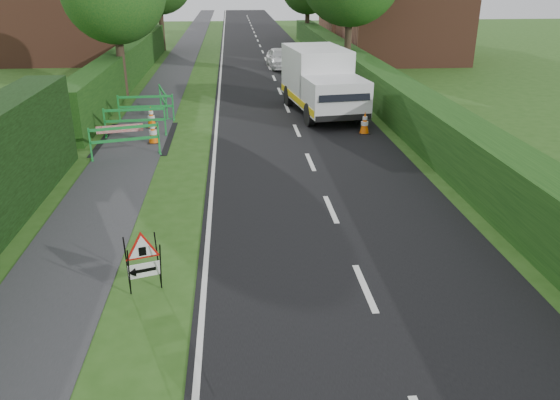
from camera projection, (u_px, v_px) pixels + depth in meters
ground at (223, 330)px, 8.57m from camera, size 120.00×120.00×0.00m
road_surface at (261, 48)px, 40.95m from camera, size 6.00×90.00×0.02m
footpath at (187, 48)px, 40.51m from camera, size 2.00×90.00×0.02m
hedge_west_far at (131, 81)px, 28.40m from camera, size 1.00×24.00×1.80m
hedge_east at (376, 101)px, 23.81m from camera, size 1.20×50.00×1.50m
house_west at (66, 12)px, 34.24m from camera, size 7.50×7.40×7.88m
house_east_a at (402, 13)px, 34.09m from camera, size 7.50×7.40×7.88m
house_east_b at (366, 2)px, 47.04m from camera, size 7.50×7.40×7.88m
triangle_sign at (141, 258)px, 9.31m from camera, size 0.84×0.84×0.98m
works_van at (321, 80)px, 21.37m from camera, size 2.78×5.63×2.47m
traffic_cone_0 at (365, 123)px, 18.85m from camera, size 0.38×0.38×0.79m
traffic_cone_1 at (365, 103)px, 21.78m from camera, size 0.38×0.38×0.79m
traffic_cone_2 at (344, 98)px, 22.65m from camera, size 0.38×0.38×0.79m
traffic_cone_3 at (153, 132)px, 17.81m from camera, size 0.38×0.38×0.79m
traffic_cone_4 at (151, 117)px, 19.60m from camera, size 0.38×0.38×0.79m
ped_barrier_0 at (125, 137)px, 16.36m from camera, size 2.08×0.86×1.00m
ped_barrier_1 at (135, 118)px, 18.50m from camera, size 2.08×0.50×1.00m
ped_barrier_2 at (146, 104)px, 20.43m from camera, size 2.07×0.42×1.00m
ped_barrier_3 at (163, 98)px, 21.47m from camera, size 0.82×2.09×1.00m
redwhite_plank at (121, 142)px, 18.11m from camera, size 1.48×0.35×0.25m
hatchback_car at (280, 58)px, 31.97m from camera, size 1.60×3.47×1.15m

